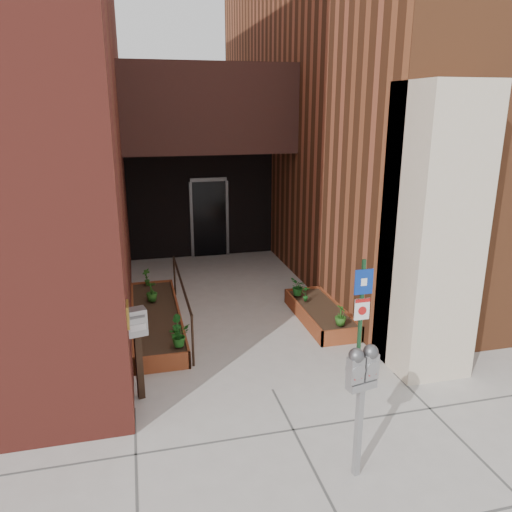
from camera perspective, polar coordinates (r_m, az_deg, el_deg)
ground at (r=7.69m, az=1.89°, el=-15.02°), size 80.00×80.00×0.00m
architecture at (r=13.32m, az=-7.32°, el=20.57°), size 20.00×14.60×10.00m
planter_left at (r=9.80m, az=-11.32°, el=-7.17°), size 0.90×3.60×0.30m
planter_right at (r=9.94m, az=7.38°, el=-6.61°), size 0.80×2.20×0.30m
handrail at (r=9.55m, az=-8.51°, el=-3.68°), size 0.04×3.34×0.90m
parking_meter at (r=5.63m, az=12.01°, el=-13.41°), size 0.37×0.20×1.61m
sign_post at (r=7.31m, az=11.95°, el=-6.24°), size 0.27×0.07×2.01m
payment_dropbox at (r=7.22m, az=-13.44°, el=-8.73°), size 0.31×0.26×1.38m
shrub_left_a at (r=8.29m, az=-8.80°, el=-8.91°), size 0.47×0.47×0.37m
shrub_left_b at (r=8.71m, az=-9.09°, el=-7.74°), size 0.24×0.24×0.34m
shrub_left_c at (r=10.21m, az=-11.84°, el=-3.97°), size 0.26×0.26×0.40m
shrub_left_d at (r=11.17m, az=-12.40°, el=-2.33°), size 0.27×0.27×0.36m
shrub_right_a at (r=9.05m, az=9.66°, el=-6.68°), size 0.25×0.25×0.37m
shrub_right_b at (r=10.06m, az=5.73°, el=-4.28°), size 0.21×0.21×0.32m
shrub_right_c at (r=10.32m, az=4.82°, el=-3.55°), size 0.43×0.43×0.37m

